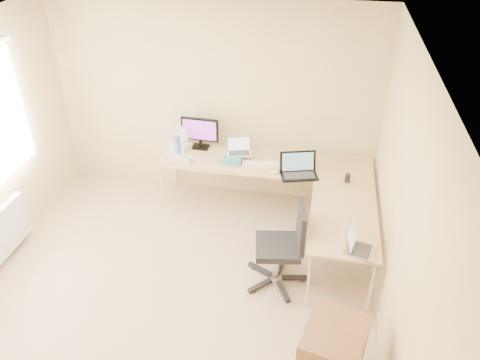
% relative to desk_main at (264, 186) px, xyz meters
% --- Properties ---
extents(floor, '(4.50, 4.50, 0.00)m').
position_rel_desk_main_xyz_m(floor, '(-0.72, -1.85, -0.36)').
color(floor, tan).
rests_on(floor, ground).
extents(ceiling, '(4.50, 4.50, 0.00)m').
position_rel_desk_main_xyz_m(ceiling, '(-0.72, -1.85, 2.24)').
color(ceiling, white).
rests_on(ceiling, ground).
extents(wall_back, '(4.50, 0.00, 4.50)m').
position_rel_desk_main_xyz_m(wall_back, '(-0.72, 0.40, 0.93)').
color(wall_back, beige).
rests_on(wall_back, ground).
extents(wall_right, '(0.00, 4.50, 4.50)m').
position_rel_desk_main_xyz_m(wall_right, '(1.38, -1.85, 0.93)').
color(wall_right, beige).
rests_on(wall_right, ground).
extents(desk_main, '(2.65, 0.70, 0.73)m').
position_rel_desk_main_xyz_m(desk_main, '(0.00, 0.00, 0.00)').
color(desk_main, tan).
rests_on(desk_main, ground).
extents(desk_return, '(0.70, 1.30, 0.73)m').
position_rel_desk_main_xyz_m(desk_return, '(0.98, -1.00, 0.00)').
color(desk_return, tan).
rests_on(desk_return, ground).
extents(monitor, '(0.50, 0.18, 0.42)m').
position_rel_desk_main_xyz_m(monitor, '(-0.88, 0.20, 0.58)').
color(monitor, black).
rests_on(monitor, desk_main).
extents(book_stack, '(0.23, 0.31, 0.05)m').
position_rel_desk_main_xyz_m(book_stack, '(-0.40, -0.04, 0.39)').
color(book_stack, teal).
rests_on(book_stack, desk_main).
extents(laptop_center, '(0.36, 0.31, 0.20)m').
position_rel_desk_main_xyz_m(laptop_center, '(-0.33, 0.04, 0.52)').
color(laptop_center, silver).
rests_on(laptop_center, desk_main).
extents(laptop_black, '(0.50, 0.42, 0.27)m').
position_rel_desk_main_xyz_m(laptop_black, '(0.45, -0.27, 0.50)').
color(laptop_black, black).
rests_on(laptop_black, desk_main).
extents(keyboard, '(0.46, 0.19, 0.02)m').
position_rel_desk_main_xyz_m(keyboard, '(-0.04, -0.10, 0.38)').
color(keyboard, white).
rests_on(keyboard, desk_main).
extents(mouse, '(0.11, 0.09, 0.04)m').
position_rel_desk_main_xyz_m(mouse, '(0.16, -0.26, 0.38)').
color(mouse, silver).
rests_on(mouse, desk_main).
extents(mug, '(0.12, 0.12, 0.10)m').
position_rel_desk_main_xyz_m(mug, '(-0.93, -0.24, 0.42)').
color(mug, silver).
rests_on(mug, desk_main).
extents(cd_stack, '(0.14, 0.14, 0.03)m').
position_rel_desk_main_xyz_m(cd_stack, '(-0.50, -0.15, 0.38)').
color(cd_stack, silver).
rests_on(cd_stack, desk_main).
extents(water_bottle, '(0.10, 0.10, 0.25)m').
position_rel_desk_main_xyz_m(water_bottle, '(-1.13, -0.01, 0.49)').
color(water_bottle, blue).
rests_on(water_bottle, desk_main).
extents(papers, '(0.22, 0.30, 0.01)m').
position_rel_desk_main_xyz_m(papers, '(-1.13, -0.07, 0.37)').
color(papers, beige).
rests_on(papers, desk_main).
extents(white_box, '(0.29, 0.26, 0.09)m').
position_rel_desk_main_xyz_m(white_box, '(-1.13, 0.11, 0.41)').
color(white_box, beige).
rests_on(white_box, desk_main).
extents(desk_fan, '(0.25, 0.25, 0.28)m').
position_rel_desk_main_xyz_m(desk_fan, '(-1.13, 0.20, 0.50)').
color(desk_fan, silver).
rests_on(desk_fan, desk_main).
extents(black_cup, '(0.08, 0.08, 0.10)m').
position_rel_desk_main_xyz_m(black_cup, '(1.01, -0.30, 0.42)').
color(black_cup, black).
rests_on(black_cup, desk_main).
extents(laptop_return, '(0.38, 0.33, 0.22)m').
position_rel_desk_main_xyz_m(laptop_return, '(1.13, -1.50, 0.47)').
color(laptop_return, '#B1B2BC').
rests_on(laptop_return, desk_return).
extents(office_chair, '(0.68, 0.68, 0.99)m').
position_rel_desk_main_xyz_m(office_chair, '(0.33, -1.29, 0.14)').
color(office_chair, black).
rests_on(office_chair, ground).
extents(radiator, '(0.09, 0.80, 0.55)m').
position_rel_desk_main_xyz_m(radiator, '(-2.75, -1.45, -0.02)').
color(radiator, white).
rests_on(radiator, ground).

